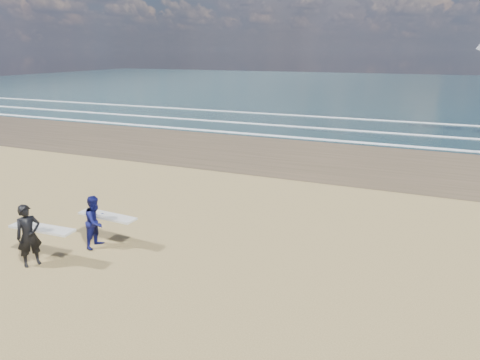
% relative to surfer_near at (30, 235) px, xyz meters
% --- Properties ---
extents(surfer_near, '(2.22, 1.10, 1.99)m').
position_rel_surfer_near_xyz_m(surfer_near, '(0.00, 0.00, 0.00)').
color(surfer_near, black).
rests_on(surfer_near, ground).
extents(surfer_far, '(2.23, 1.12, 1.82)m').
position_rel_surfer_near_xyz_m(surfer_far, '(0.98, 1.85, -0.09)').
color(surfer_far, '#0E1151').
rests_on(surfer_far, ground).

